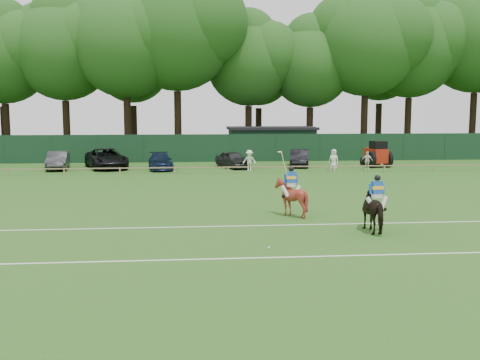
{
  "coord_description": "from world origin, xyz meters",
  "views": [
    {
      "loc": [
        -1.92,
        -23.57,
        4.82
      ],
      "look_at": [
        0.5,
        3.0,
        1.4
      ],
      "focal_mm": 42.0,
      "sensor_mm": 36.0,
      "label": 1
    }
  ],
  "objects": [
    {
      "name": "hatch_grey",
      "position": [
        1.63,
        21.62,
        0.68
      ],
      "size": [
        3.06,
        4.32,
        1.37
      ],
      "primitive_type": "imported",
      "rotation": [
        0.0,
        0.0,
        0.4
      ],
      "color": "#2A2A2D",
      "rests_on": "ground"
    },
    {
      "name": "sedan_grey",
      "position": [
        -12.26,
        21.73,
        0.72
      ],
      "size": [
        2.06,
        4.53,
        1.44
      ],
      "primitive_type": "imported",
      "rotation": [
        0.0,
        0.0,
        0.13
      ],
      "color": "#2E2F31",
      "rests_on": "ground"
    },
    {
      "name": "utility_shed",
      "position": [
        6.0,
        30.0,
        1.54
      ],
      "size": [
        8.4,
        4.4,
        3.04
      ],
      "color": "#14331E",
      "rests_on": "ground"
    },
    {
      "name": "spectator_left",
      "position": [
        2.74,
        19.52,
        0.8
      ],
      "size": [
        1.12,
        0.75,
        1.6
      ],
      "primitive_type": "imported",
      "rotation": [
        0.0,
        0.0,
        -0.16
      ],
      "color": "white",
      "rests_on": "ground"
    },
    {
      "name": "perimeter_fence",
      "position": [
        0.0,
        27.0,
        1.25
      ],
      "size": [
        92.08,
        0.08,
        2.5
      ],
      "color": "#14351E",
      "rests_on": "ground"
    },
    {
      "name": "rider_chestnut",
      "position": [
        2.6,
        0.94,
        1.61
      ],
      "size": [
        0.94,
        0.6,
        2.05
      ],
      "rotation": [
        0.0,
        0.0,
        3.06
      ],
      "color": "silver",
      "rests_on": "ground"
    },
    {
      "name": "estate_black",
      "position": [
        7.22,
        22.29,
        0.71
      ],
      "size": [
        2.32,
        4.52,
        1.42
      ],
      "primitive_type": "imported",
      "rotation": [
        0.0,
        0.0,
        -0.2
      ],
      "color": "black",
      "rests_on": "ground"
    },
    {
      "name": "rider_dark",
      "position": [
        5.37,
        -2.53,
        1.6
      ],
      "size": [
        0.94,
        0.4,
        1.41
      ],
      "rotation": [
        0.0,
        0.0,
        3.23
      ],
      "color": "silver",
      "rests_on": "ground"
    },
    {
      "name": "suv_black",
      "position": [
        -8.55,
        22.14,
        0.8
      ],
      "size": [
        4.42,
        6.34,
        1.61
      ],
      "primitive_type": "imported",
      "rotation": [
        0.0,
        0.0,
        0.33
      ],
      "color": "black",
      "rests_on": "ground"
    },
    {
      "name": "polo_ball",
      "position": [
        0.78,
        -4.88,
        0.04
      ],
      "size": [
        0.09,
        0.09,
        0.09
      ],
      "primitive_type": "sphere",
      "color": "silver",
      "rests_on": "ground"
    },
    {
      "name": "tree_row",
      "position": [
        2.0,
        35.0,
        0.0
      ],
      "size": [
        96.0,
        12.0,
        21.0
      ],
      "primitive_type": null,
      "color": "#26561C",
      "rests_on": "ground"
    },
    {
      "name": "horse_dark",
      "position": [
        5.37,
        -2.52,
        0.85
      ],
      "size": [
        1.09,
        2.08,
        1.7
      ],
      "primitive_type": "imported",
      "rotation": [
        0.0,
        0.0,
        3.23
      ],
      "color": "black",
      "rests_on": "ground"
    },
    {
      "name": "ground",
      "position": [
        0.0,
        0.0,
        0.0
      ],
      "size": [
        160.0,
        160.0,
        0.0
      ],
      "primitive_type": "plane",
      "color": "#1E4C14",
      "rests_on": "ground"
    },
    {
      "name": "pitch_lines",
      "position": [
        0.0,
        -3.5,
        0.01
      ],
      "size": [
        60.0,
        5.1,
        0.01
      ],
      "color": "silver",
      "rests_on": "ground"
    },
    {
      "name": "pitch_rail",
      "position": [
        0.0,
        18.0,
        0.45
      ],
      "size": [
        62.1,
        0.1,
        0.5
      ],
      "color": "#997F5B",
      "rests_on": "ground"
    },
    {
      "name": "spectator_right",
      "position": [
        9.33,
        19.24,
        0.82
      ],
      "size": [
        0.96,
        0.91,
        1.65
      ],
      "primitive_type": "imported",
      "rotation": [
        0.0,
        0.0,
        -0.65
      ],
      "color": "white",
      "rests_on": "ground"
    },
    {
      "name": "spectator_mid",
      "position": [
        11.97,
        19.09,
        0.74
      ],
      "size": [
        0.92,
        0.53,
        1.48
      ],
      "primitive_type": "imported",
      "rotation": [
        0.0,
        0.0,
        -0.2
      ],
      "color": "silver",
      "rests_on": "ground"
    },
    {
      "name": "sedan_navy",
      "position": [
        -4.18,
        20.99,
        0.64
      ],
      "size": [
        2.28,
        4.6,
        1.29
      ],
      "primitive_type": "imported",
      "rotation": [
        0.0,
        0.0,
        0.11
      ],
      "color": "#111D36",
      "rests_on": "ground"
    },
    {
      "name": "tractor",
      "position": [
        13.51,
        21.36,
        1.02
      ],
      "size": [
        2.1,
        2.8,
        2.15
      ],
      "rotation": [
        0.0,
        0.0,
        0.17
      ],
      "color": "#A6210F",
      "rests_on": "ground"
    },
    {
      "name": "horse_chestnut",
      "position": [
        2.6,
        0.95,
        0.85
      ],
      "size": [
        1.49,
        1.65,
        1.7
      ],
      "primitive_type": "imported",
      "rotation": [
        0.0,
        0.0,
        3.06
      ],
      "color": "maroon",
      "rests_on": "ground"
    }
  ]
}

